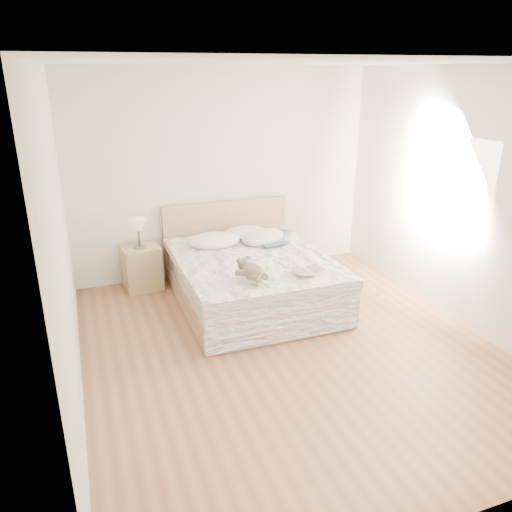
# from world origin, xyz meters

# --- Properties ---
(floor) EXTENTS (4.00, 4.50, 0.00)m
(floor) POSITION_xyz_m (0.00, 0.00, 0.00)
(floor) COLOR brown
(floor) RESTS_ON ground
(ceiling) EXTENTS (4.00, 4.50, 0.00)m
(ceiling) POSITION_xyz_m (0.00, 0.00, 2.70)
(ceiling) COLOR white
(ceiling) RESTS_ON ground
(wall_back) EXTENTS (4.00, 0.02, 2.70)m
(wall_back) POSITION_xyz_m (0.00, 2.25, 1.35)
(wall_back) COLOR silver
(wall_back) RESTS_ON ground
(wall_front) EXTENTS (4.00, 0.02, 2.70)m
(wall_front) POSITION_xyz_m (0.00, -2.25, 1.35)
(wall_front) COLOR silver
(wall_front) RESTS_ON ground
(wall_left) EXTENTS (0.02, 4.50, 2.70)m
(wall_left) POSITION_xyz_m (-2.00, 0.00, 1.35)
(wall_left) COLOR silver
(wall_left) RESTS_ON ground
(wall_right) EXTENTS (0.02, 4.50, 2.70)m
(wall_right) POSITION_xyz_m (2.00, 0.00, 1.35)
(wall_right) COLOR silver
(wall_right) RESTS_ON ground
(window) EXTENTS (0.02, 1.30, 1.10)m
(window) POSITION_xyz_m (1.99, 0.30, 1.45)
(window) COLOR white
(window) RESTS_ON wall_right
(bed) EXTENTS (1.72, 2.14, 1.00)m
(bed) POSITION_xyz_m (0.00, 1.19, 0.31)
(bed) COLOR tan
(bed) RESTS_ON floor
(nightstand) EXTENTS (0.49, 0.45, 0.56)m
(nightstand) POSITION_xyz_m (-1.18, 2.00, 0.28)
(nightstand) COLOR tan
(nightstand) RESTS_ON floor
(table_lamp) EXTENTS (0.26, 0.26, 0.37)m
(table_lamp) POSITION_xyz_m (-1.18, 1.97, 0.82)
(table_lamp) COLOR #534F48
(table_lamp) RESTS_ON nightstand
(pillow_left) EXTENTS (0.68, 0.50, 0.20)m
(pillow_left) POSITION_xyz_m (-0.31, 1.69, 0.64)
(pillow_left) COLOR white
(pillow_left) RESTS_ON bed
(pillow_middle) EXTENTS (0.75, 0.67, 0.19)m
(pillow_middle) POSITION_xyz_m (0.19, 1.81, 0.64)
(pillow_middle) COLOR white
(pillow_middle) RESTS_ON bed
(pillow_right) EXTENTS (0.76, 0.68, 0.19)m
(pillow_right) POSITION_xyz_m (0.32, 1.61, 0.64)
(pillow_right) COLOR silver
(pillow_right) RESTS_ON bed
(blouse) EXTENTS (0.66, 0.69, 0.02)m
(blouse) POSITION_xyz_m (0.34, 1.55, 0.63)
(blouse) COLOR #34456B
(blouse) RESTS_ON bed
(photo_book) EXTENTS (0.32, 0.23, 0.02)m
(photo_book) POSITION_xyz_m (-0.39, 1.66, 0.63)
(photo_book) COLOR silver
(photo_book) RESTS_ON bed
(childrens_book) EXTENTS (0.38, 0.28, 0.02)m
(childrens_book) POSITION_xyz_m (0.38, 0.41, 0.63)
(childrens_book) COLOR beige
(childrens_book) RESTS_ON bed
(teddy_bear) EXTENTS (0.34, 0.41, 0.18)m
(teddy_bear) POSITION_xyz_m (-0.25, 0.41, 0.65)
(teddy_bear) COLOR #645B4A
(teddy_bear) RESTS_ON bed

